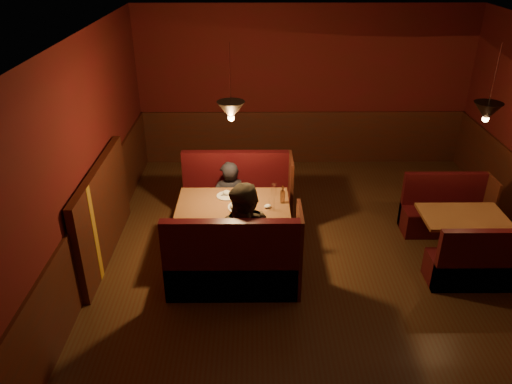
{
  "coord_description": "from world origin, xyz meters",
  "views": [
    {
      "loc": [
        -0.93,
        -5.35,
        3.94
      ],
      "look_at": [
        -0.89,
        0.38,
        0.95
      ],
      "focal_mm": 35.0,
      "sensor_mm": 36.0,
      "label": 1
    }
  ],
  "objects_px": {
    "main_bench_near": "(234,268)",
    "diner_a": "(229,185)",
    "second_bench_far": "(444,213)",
    "second_bench_near": "(481,266)",
    "main_table": "(235,215)",
    "diner_b": "(247,224)",
    "second_table": "(462,226)",
    "main_bench_far": "(238,202)"
  },
  "relations": [
    {
      "from": "main_bench_far",
      "to": "main_bench_near",
      "type": "xyz_separation_m",
      "value": [
        0.0,
        -1.67,
        0.0
      ]
    },
    {
      "from": "main_bench_near",
      "to": "second_bench_far",
      "type": "bearing_deg",
      "value": 25.24
    },
    {
      "from": "main_table",
      "to": "second_table",
      "type": "distance_m",
      "value": 3.04
    },
    {
      "from": "main_table",
      "to": "main_bench_far",
      "type": "height_order",
      "value": "main_bench_far"
    },
    {
      "from": "second_bench_far",
      "to": "main_bench_near",
      "type": "bearing_deg",
      "value": -154.76
    },
    {
      "from": "main_bench_near",
      "to": "diner_b",
      "type": "xyz_separation_m",
      "value": [
        0.16,
        0.2,
        0.5
      ]
    },
    {
      "from": "second_table",
      "to": "second_bench_far",
      "type": "xyz_separation_m",
      "value": [
        0.03,
        0.66,
        -0.18
      ]
    },
    {
      "from": "main_bench_far",
      "to": "second_bench_near",
      "type": "height_order",
      "value": "main_bench_far"
    },
    {
      "from": "main_bench_near",
      "to": "second_table",
      "type": "height_order",
      "value": "main_bench_near"
    },
    {
      "from": "main_bench_near",
      "to": "second_bench_far",
      "type": "height_order",
      "value": "main_bench_near"
    },
    {
      "from": "main_table",
      "to": "diner_a",
      "type": "bearing_deg",
      "value": 98.69
    },
    {
      "from": "main_bench_far",
      "to": "diner_b",
      "type": "distance_m",
      "value": 1.56
    },
    {
      "from": "main_bench_near",
      "to": "diner_a",
      "type": "xyz_separation_m",
      "value": [
        -0.12,
        1.51,
        0.36
      ]
    },
    {
      "from": "main_bench_near",
      "to": "diner_a",
      "type": "distance_m",
      "value": 1.56
    },
    {
      "from": "main_bench_near",
      "to": "second_bench_far",
      "type": "relative_size",
      "value": 1.32
    },
    {
      "from": "second_bench_near",
      "to": "diner_b",
      "type": "relative_size",
      "value": 0.72
    },
    {
      "from": "second_table",
      "to": "second_bench_near",
      "type": "distance_m",
      "value": 0.69
    },
    {
      "from": "main_bench_far",
      "to": "diner_b",
      "type": "xyz_separation_m",
      "value": [
        0.16,
        -1.47,
        0.5
      ]
    },
    {
      "from": "second_bench_far",
      "to": "second_bench_near",
      "type": "xyz_separation_m",
      "value": [
        0.0,
        -1.32,
        0.0
      ]
    },
    {
      "from": "diner_b",
      "to": "main_bench_near",
      "type": "bearing_deg",
      "value": -112.27
    },
    {
      "from": "second_table",
      "to": "diner_b",
      "type": "xyz_separation_m",
      "value": [
        -2.86,
        -0.58,
        0.39
      ]
    },
    {
      "from": "main_table",
      "to": "second_bench_far",
      "type": "height_order",
      "value": "main_table"
    },
    {
      "from": "second_table",
      "to": "diner_a",
      "type": "bearing_deg",
      "value": 166.78
    },
    {
      "from": "second_bench_near",
      "to": "diner_b",
      "type": "xyz_separation_m",
      "value": [
        -2.89,
        0.08,
        0.57
      ]
    },
    {
      "from": "diner_a",
      "to": "diner_b",
      "type": "xyz_separation_m",
      "value": [
        0.27,
        -1.31,
        0.14
      ]
    },
    {
      "from": "diner_b",
      "to": "main_table",
      "type": "bearing_deg",
      "value": 121.13
    },
    {
      "from": "diner_a",
      "to": "main_bench_far",
      "type": "bearing_deg",
      "value": -139.42
    },
    {
      "from": "diner_a",
      "to": "main_bench_near",
      "type": "bearing_deg",
      "value": 81.99
    },
    {
      "from": "second_bench_far",
      "to": "second_bench_near",
      "type": "relative_size",
      "value": 1.0
    },
    {
      "from": "main_table",
      "to": "diner_b",
      "type": "bearing_deg",
      "value": -74.98
    },
    {
      "from": "second_bench_far",
      "to": "second_bench_near",
      "type": "bearing_deg",
      "value": -90.0
    },
    {
      "from": "main_bench_far",
      "to": "main_table",
      "type": "bearing_deg",
      "value": -91.08
    },
    {
      "from": "second_table",
      "to": "diner_b",
      "type": "distance_m",
      "value": 2.95
    },
    {
      "from": "main_table",
      "to": "diner_a",
      "type": "height_order",
      "value": "diner_a"
    },
    {
      "from": "main_table",
      "to": "second_table",
      "type": "relative_size",
      "value": 1.33
    },
    {
      "from": "main_table",
      "to": "diner_b",
      "type": "height_order",
      "value": "diner_b"
    },
    {
      "from": "main_table",
      "to": "second_table",
      "type": "bearing_deg",
      "value": -1.15
    },
    {
      "from": "second_table",
      "to": "diner_a",
      "type": "xyz_separation_m",
      "value": [
        -3.14,
        0.74,
        0.25
      ]
    },
    {
      "from": "diner_a",
      "to": "main_table",
      "type": "bearing_deg",
      "value": 86.18
    },
    {
      "from": "main_bench_near",
      "to": "second_bench_near",
      "type": "bearing_deg",
      "value": 2.15
    },
    {
      "from": "diner_b",
      "to": "main_bench_far",
      "type": "bearing_deg",
      "value": 112.15
    },
    {
      "from": "second_bench_near",
      "to": "diner_a",
      "type": "distance_m",
      "value": 3.48
    }
  ]
}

